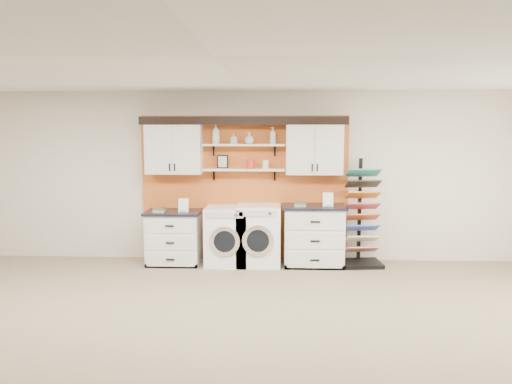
{
  "coord_description": "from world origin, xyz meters",
  "views": [
    {
      "loc": [
        0.54,
        -4.23,
        2.21
      ],
      "look_at": [
        0.26,
        2.3,
        1.36
      ],
      "focal_mm": 35.0,
      "sensor_mm": 36.0,
      "label": 1
    }
  ],
  "objects_px": {
    "base_cabinet_left": "(174,237)",
    "sample_rack": "(361,232)",
    "base_cabinet_right": "(314,235)",
    "dryer": "(259,235)",
    "washer": "(227,236)"
  },
  "relations": [
    {
      "from": "base_cabinet_right",
      "to": "sample_rack",
      "type": "bearing_deg",
      "value": 2.7
    },
    {
      "from": "base_cabinet_right",
      "to": "dryer",
      "type": "distance_m",
      "value": 0.88
    },
    {
      "from": "base_cabinet_left",
      "to": "washer",
      "type": "bearing_deg",
      "value": -0.23
    },
    {
      "from": "dryer",
      "to": "sample_rack",
      "type": "xyz_separation_m",
      "value": [
        1.65,
        0.04,
        0.06
      ]
    },
    {
      "from": "base_cabinet_left",
      "to": "base_cabinet_right",
      "type": "height_order",
      "value": "base_cabinet_right"
    },
    {
      "from": "washer",
      "to": "sample_rack",
      "type": "bearing_deg",
      "value": 1.05
    },
    {
      "from": "base_cabinet_right",
      "to": "washer",
      "type": "height_order",
      "value": "base_cabinet_right"
    },
    {
      "from": "base_cabinet_left",
      "to": "washer",
      "type": "height_order",
      "value": "washer"
    },
    {
      "from": "sample_rack",
      "to": "dryer",
      "type": "bearing_deg",
      "value": 175.72
    },
    {
      "from": "base_cabinet_right",
      "to": "dryer",
      "type": "xyz_separation_m",
      "value": [
        -0.88,
        -0.0,
        -0.0
      ]
    },
    {
      "from": "base_cabinet_left",
      "to": "sample_rack",
      "type": "distance_m",
      "value": 3.03
    },
    {
      "from": "base_cabinet_right",
      "to": "sample_rack",
      "type": "xyz_separation_m",
      "value": [
        0.77,
        0.04,
        0.05
      ]
    },
    {
      "from": "base_cabinet_left",
      "to": "base_cabinet_right",
      "type": "xyz_separation_m",
      "value": [
        2.26,
        -0.0,
        0.05
      ]
    },
    {
      "from": "base_cabinet_left",
      "to": "washer",
      "type": "distance_m",
      "value": 0.86
    },
    {
      "from": "base_cabinet_right",
      "to": "base_cabinet_left",
      "type": "bearing_deg",
      "value": 180.0
    }
  ]
}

